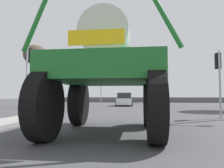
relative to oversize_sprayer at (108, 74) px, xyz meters
The scene contains 9 objects.
ground_plane 11.28m from the oversize_sprayer, 91.19° to the left, with size 120.00×120.00×0.00m, color #424244.
oversize_sprayer is the anchor object (origin of this frame).
sedan_ahead 18.46m from the oversize_sprayer, 92.86° to the left, with size 2.03×4.17×1.52m.
traffic_signal_near_left 7.76m from the oversize_sprayer, 137.38° to the left, with size 0.24×0.54×4.12m.
traffic_signal_near_right 7.36m from the oversize_sprayer, 45.35° to the left, with size 0.24×0.54×3.55m.
traffic_signal_far_left 22.00m from the oversize_sprayer, 101.29° to the left, with size 0.24×0.55×4.14m.
bare_tree_left 17.35m from the oversize_sprayer, 125.20° to the left, with size 2.41×2.41×6.45m.
bare_tree_far_center 26.66m from the oversize_sprayer, 85.23° to the left, with size 2.51×2.51×4.99m.
roadside_barrier 32.15m from the oversize_sprayer, 90.41° to the left, with size 32.30×0.24×0.90m, color #59595B.
Camera 1 is at (1.32, 0.07, 1.16)m, focal length 34.43 mm.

